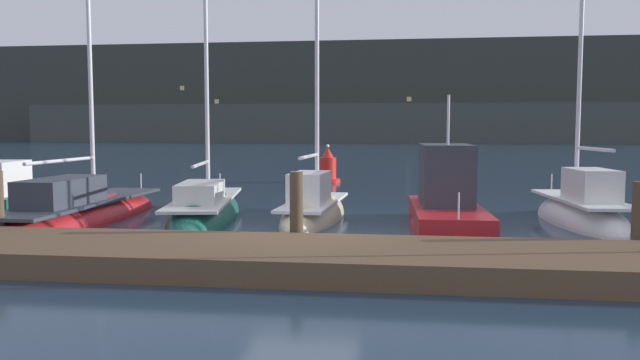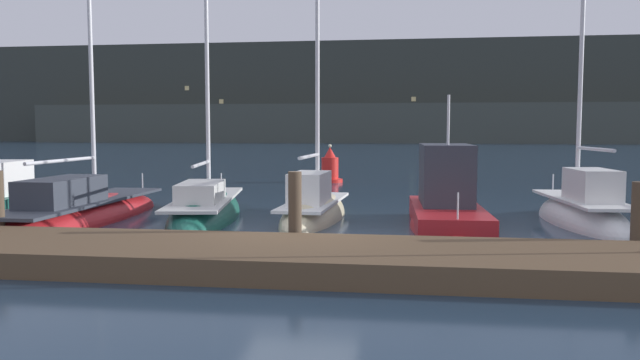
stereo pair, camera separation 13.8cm
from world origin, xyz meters
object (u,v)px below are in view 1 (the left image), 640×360
(sailboat_berth_7, at_px, (581,218))
(channel_buoy, at_px, (328,168))
(sailboat_berth_3, at_px, (81,217))
(sailboat_berth_5, at_px, (314,215))
(sailboat_berth_4, at_px, (205,215))
(motorboat_berth_6, at_px, (447,212))

(sailboat_berth_7, bearing_deg, channel_buoy, 124.84)
(sailboat_berth_3, distance_m, sailboat_berth_7, 13.64)
(sailboat_berth_5, distance_m, channel_buoy, 12.18)
(sailboat_berth_4, bearing_deg, motorboat_berth_6, -5.59)
(sailboat_berth_5, xyz_separation_m, channel_buoy, (-1.05, 12.12, 0.53))
(channel_buoy, bearing_deg, sailboat_berth_4, -99.57)
(motorboat_berth_6, xyz_separation_m, channel_buoy, (-4.69, 12.95, 0.26))
(sailboat_berth_7, bearing_deg, sailboat_berth_3, -173.69)
(sailboat_berth_4, distance_m, motorboat_berth_6, 6.80)
(sailboat_berth_7, xyz_separation_m, channel_buoy, (-8.34, 11.98, 0.51))
(sailboat_berth_4, xyz_separation_m, channel_buoy, (2.07, 12.28, 0.56))
(sailboat_berth_3, height_order, sailboat_berth_4, sailboat_berth_3)
(sailboat_berth_3, relative_size, motorboat_berth_6, 2.29)
(sailboat_berth_3, xyz_separation_m, motorboat_berth_6, (9.91, 0.54, 0.25))
(sailboat_berth_3, bearing_deg, channel_buoy, 68.84)
(motorboat_berth_6, bearing_deg, sailboat_berth_4, 174.41)
(motorboat_berth_6, height_order, channel_buoy, motorboat_berth_6)
(sailboat_berth_4, xyz_separation_m, sailboat_berth_7, (10.41, 0.30, 0.05))
(sailboat_berth_3, height_order, sailboat_berth_7, sailboat_berth_3)
(sailboat_berth_3, relative_size, sailboat_berth_7, 1.55)
(motorboat_berth_6, distance_m, sailboat_berth_7, 3.78)
(sailboat_berth_7, bearing_deg, sailboat_berth_5, -178.91)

